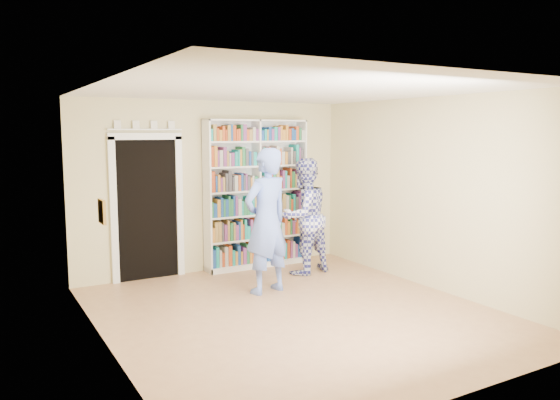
% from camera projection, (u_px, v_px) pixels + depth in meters
% --- Properties ---
extents(floor, '(5.00, 5.00, 0.00)m').
position_uv_depth(floor, '(296.00, 313.00, 6.71)').
color(floor, '#A2714E').
rests_on(floor, ground).
extents(ceiling, '(5.00, 5.00, 0.00)m').
position_uv_depth(ceiling, '(297.00, 90.00, 6.37)').
color(ceiling, white).
rests_on(ceiling, wall_back).
extents(wall_back, '(4.50, 0.00, 4.50)m').
position_uv_depth(wall_back, '(214.00, 186.00, 8.69)').
color(wall_back, beige).
rests_on(wall_back, floor).
extents(wall_left, '(0.00, 5.00, 5.00)m').
position_uv_depth(wall_left, '(104.00, 219.00, 5.42)').
color(wall_left, beige).
rests_on(wall_left, floor).
extents(wall_right, '(0.00, 5.00, 5.00)m').
position_uv_depth(wall_right, '(433.00, 194.00, 7.65)').
color(wall_right, beige).
rests_on(wall_right, floor).
extents(bookshelf, '(1.75, 0.33, 2.41)m').
position_uv_depth(bookshelf, '(256.00, 193.00, 8.90)').
color(bookshelf, white).
rests_on(bookshelf, floor).
extents(doorway, '(1.10, 0.08, 2.43)m').
position_uv_depth(doorway, '(147.00, 202.00, 8.15)').
color(doorway, black).
rests_on(doorway, floor).
extents(wall_art, '(0.03, 0.25, 0.25)m').
position_uv_depth(wall_art, '(102.00, 212.00, 5.60)').
color(wall_art, brown).
rests_on(wall_art, wall_left).
extents(man_blue, '(0.82, 0.63, 2.00)m').
position_uv_depth(man_blue, '(266.00, 221.00, 7.47)').
color(man_blue, '#6886E7').
rests_on(man_blue, floor).
extents(man_plaid, '(0.98, 0.83, 1.81)m').
position_uv_depth(man_plaid, '(304.00, 216.00, 8.51)').
color(man_plaid, navy).
rests_on(man_plaid, floor).
extents(paper_sheet, '(0.20, 0.03, 0.29)m').
position_uv_depth(paper_sheet, '(315.00, 213.00, 8.41)').
color(paper_sheet, white).
rests_on(paper_sheet, man_plaid).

